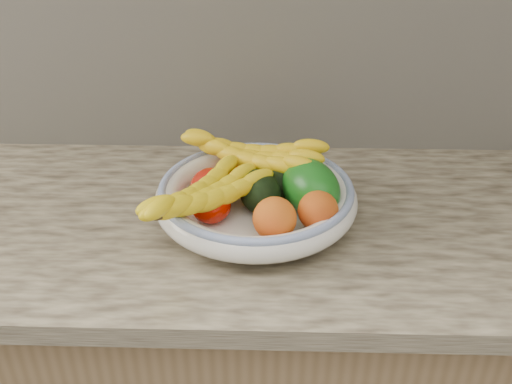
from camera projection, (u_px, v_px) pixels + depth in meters
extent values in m
cube|color=brown|center=(256.00, 375.00, 1.38)|extent=(2.40, 0.62, 0.86)
cube|color=#C1B18A|center=(256.00, 221.00, 1.15)|extent=(2.44, 0.66, 0.04)
cube|color=beige|center=(260.00, 45.00, 1.28)|extent=(2.40, 0.02, 0.50)
cylinder|color=white|center=(256.00, 215.00, 1.12)|extent=(0.13, 0.13, 0.02)
cylinder|color=white|center=(256.00, 209.00, 1.11)|extent=(0.32, 0.32, 0.01)
torus|color=white|center=(256.00, 197.00, 1.10)|extent=(0.39, 0.39, 0.05)
torus|color=#3958A1|center=(256.00, 188.00, 1.09)|extent=(0.37, 0.37, 0.02)
ellipsoid|color=#FF6B05|center=(233.00, 170.00, 1.18)|extent=(0.07, 0.07, 0.05)
ellipsoid|color=#DC4504|center=(279.00, 166.00, 1.20)|extent=(0.05, 0.05, 0.04)
ellipsoid|color=#AB1609|center=(211.00, 187.00, 1.11)|extent=(0.11, 0.11, 0.07)
ellipsoid|color=#BB1000|center=(211.00, 205.00, 1.05)|extent=(0.09, 0.09, 0.07)
ellipsoid|color=black|center=(260.00, 192.00, 1.09)|extent=(0.10, 0.13, 0.08)
ellipsoid|color=black|center=(285.00, 180.00, 1.13)|extent=(0.12, 0.12, 0.07)
ellipsoid|color=#105910|center=(310.00, 187.00, 1.08)|extent=(0.18, 0.19, 0.13)
ellipsoid|color=orange|center=(275.00, 219.00, 1.00)|extent=(0.10, 0.10, 0.08)
ellipsoid|color=orange|center=(318.00, 211.00, 1.02)|extent=(0.08, 0.08, 0.07)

